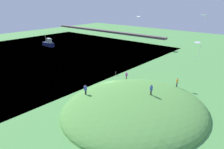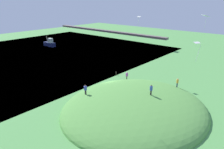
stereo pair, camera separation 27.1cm
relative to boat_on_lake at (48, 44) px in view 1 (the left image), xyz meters
The scene contains 13 objects.
ground_plane 41.18m from the boat_on_lake, 18.70° to the right, with size 160.00×160.00×0.00m, color #54984B.
lake_water 14.97m from the boat_on_lake, 62.16° to the right, with size 58.97×80.00×0.40m, color #486687.
grass_hill 50.84m from the boat_on_lake, 19.76° to the right, with size 20.85×22.64×4.38m, color #579643.
bridge_deck_far 22.51m from the boat_on_lake, 71.83° to the left, with size 53.07×1.80×0.70m, color #635554.
boat_on_lake is the anchor object (origin of this frame).
person_near_shore 51.83m from the boat_on_lake, 17.34° to the right, with size 0.46×0.46×1.62m.
person_on_hilltop 45.94m from the boat_on_lake, 26.80° to the right, with size 0.47×0.47×1.60m.
person_watching_kites 40.60m from the boat_on_lake, 11.84° to the right, with size 0.61×0.61×1.66m.
person_walking_path 50.81m from the boat_on_lake, ahead, with size 0.42×0.42×1.63m.
kite_1 58.21m from the boat_on_lake, 14.15° to the right, with size 1.18×1.17×1.51m.
kite_5 60.17m from the boat_on_lake, 18.51° to the right, with size 0.77×0.77×1.96m.
kite_9 41.06m from the boat_on_lake, ahead, with size 0.77×0.55×1.95m.
mooring_post 37.13m from the boat_on_lake, 11.89° to the right, with size 0.14×0.14×0.82m, color brown.
Camera 1 is at (24.19, -27.45, 15.49)m, focal length 33.59 mm.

